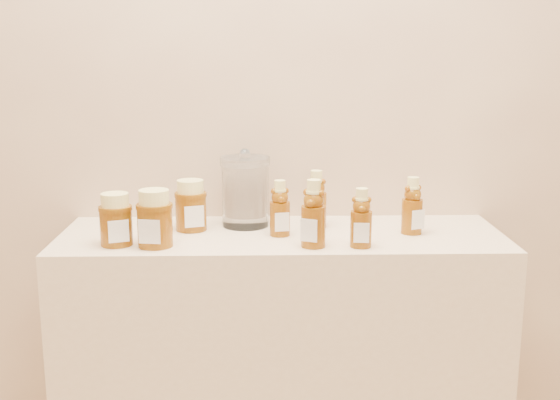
{
  "coord_description": "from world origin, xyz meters",
  "views": [
    {
      "loc": [
        -0.05,
        -0.29,
        1.4
      ],
      "look_at": [
        -0.01,
        1.52,
        1.0
      ],
      "focal_mm": 45.0,
      "sensor_mm": 36.0,
      "label": 1
    }
  ],
  "objects_px": {
    "bear_bottle_back_left": "(280,204)",
    "bear_bottle_front_left": "(314,209)",
    "honey_jar_left": "(116,219)",
    "display_table": "(282,386)",
    "glass_canister": "(245,189)"
  },
  "relations": [
    {
      "from": "bear_bottle_front_left",
      "to": "honey_jar_left",
      "type": "xyz_separation_m",
      "value": [
        -0.5,
        0.03,
        -0.03
      ]
    },
    {
      "from": "bear_bottle_back_left",
      "to": "bear_bottle_front_left",
      "type": "height_order",
      "value": "bear_bottle_front_left"
    },
    {
      "from": "display_table",
      "to": "bear_bottle_front_left",
      "type": "bearing_deg",
      "value": -58.82
    },
    {
      "from": "bear_bottle_front_left",
      "to": "honey_jar_left",
      "type": "bearing_deg",
      "value": -158.23
    },
    {
      "from": "honey_jar_left",
      "to": "glass_canister",
      "type": "relative_size",
      "value": 0.63
    },
    {
      "from": "honey_jar_left",
      "to": "glass_canister",
      "type": "xyz_separation_m",
      "value": [
        0.32,
        0.19,
        0.04
      ]
    },
    {
      "from": "honey_jar_left",
      "to": "glass_canister",
      "type": "bearing_deg",
      "value": 10.69
    },
    {
      "from": "bear_bottle_front_left",
      "to": "glass_canister",
      "type": "height_order",
      "value": "glass_canister"
    },
    {
      "from": "bear_bottle_back_left",
      "to": "honey_jar_left",
      "type": "bearing_deg",
      "value": -179.53
    },
    {
      "from": "display_table",
      "to": "bear_bottle_front_left",
      "type": "relative_size",
      "value": 6.15
    },
    {
      "from": "glass_canister",
      "to": "honey_jar_left",
      "type": "bearing_deg",
      "value": -149.77
    },
    {
      "from": "bear_bottle_front_left",
      "to": "honey_jar_left",
      "type": "height_order",
      "value": "bear_bottle_front_left"
    },
    {
      "from": "bear_bottle_back_left",
      "to": "bear_bottle_front_left",
      "type": "distance_m",
      "value": 0.14
    },
    {
      "from": "bear_bottle_front_left",
      "to": "glass_canister",
      "type": "distance_m",
      "value": 0.28
    },
    {
      "from": "display_table",
      "to": "bear_bottle_back_left",
      "type": "relative_size",
      "value": 7.06
    }
  ]
}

